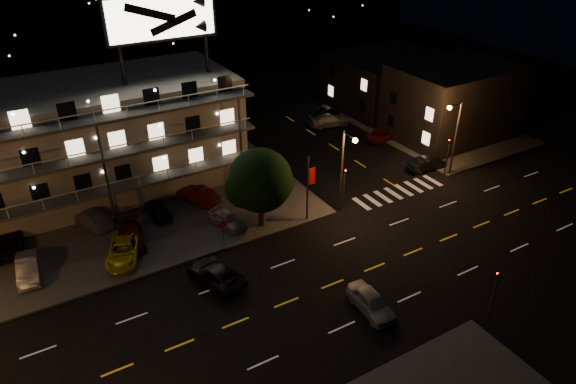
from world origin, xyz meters
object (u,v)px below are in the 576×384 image
lot_car_4 (227,219)px  side_car_0 (427,164)px  lot_car_2 (124,250)px  road_car_west (215,274)px  lot_car_7 (91,217)px  tree (260,182)px  road_car_east (371,302)px

lot_car_4 → side_car_0: bearing=-18.0°
lot_car_2 → road_car_west: size_ratio=0.99×
lot_car_7 → side_car_0: (33.02, -6.88, -0.17)m
side_car_0 → lot_car_7: bearing=84.3°
tree → lot_car_2: (-11.59, 1.33, -3.57)m
lot_car_4 → road_car_east: bearing=-89.9°
lot_car_4 → tree: bearing=-44.5°
lot_car_2 → side_car_0: lot_car_2 is taller
tree → side_car_0: tree is taller
tree → road_car_east: 13.90m
tree → lot_car_4: size_ratio=1.85×
tree → lot_car_7: size_ratio=1.45×
lot_car_4 → side_car_0: (22.85, -0.65, -0.11)m
tree → lot_car_4: bearing=151.8°
road_car_east → side_car_0: bearing=41.3°
tree → lot_car_7: (-12.79, 7.63, -3.57)m
lot_car_7 → road_car_west: lot_car_7 is taller
lot_car_7 → lot_car_2: bearing=81.1°
lot_car_2 → side_car_0: bearing=20.1°
lot_car_2 → lot_car_4: size_ratio=1.31×
lot_car_2 → side_car_0: size_ratio=1.20×
lot_car_2 → lot_car_4: 8.97m
lot_car_4 → road_car_west: (-3.80, -6.36, -0.09)m
side_car_0 → road_car_east: size_ratio=0.97×
lot_car_2 → lot_car_4: bearing=21.6°
lot_car_7 → road_car_west: size_ratio=0.96×
road_car_east → lot_car_2: bearing=136.5°
tree → lot_car_2: size_ratio=1.41×
road_car_west → road_car_east: bearing=118.5°
tree → road_car_west: (-6.42, -4.95, -3.71)m
lot_car_4 → lot_car_7: (-10.17, 6.22, 0.05)m
lot_car_2 → road_car_east: (13.31, -14.62, -0.12)m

